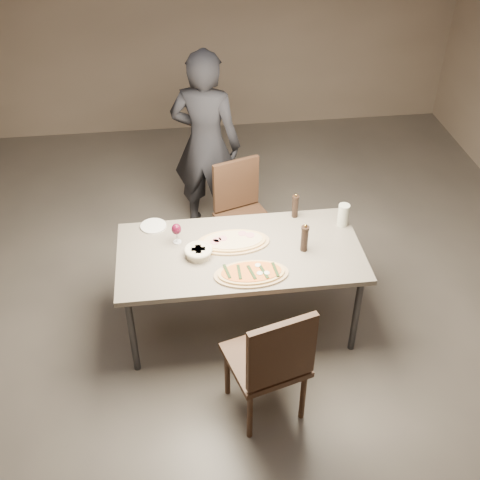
{
  "coord_description": "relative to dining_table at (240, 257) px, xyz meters",
  "views": [
    {
      "loc": [
        -0.43,
        -3.42,
        3.51
      ],
      "look_at": [
        0.0,
        0.0,
        0.85
      ],
      "focal_mm": 45.0,
      "sensor_mm": 36.0,
      "label": 1
    }
  ],
  "objects": [
    {
      "name": "oil_dish",
      "position": [
        0.15,
        -0.24,
        0.07
      ],
      "size": [
        0.14,
        0.14,
        0.02
      ],
      "rotation": [
        0.0,
        0.0,
        -0.17
      ],
      "color": "white",
      "rests_on": "dining_table"
    },
    {
      "name": "chair_far",
      "position": [
        0.12,
        0.87,
        -0.17
      ],
      "size": [
        0.56,
        0.56,
        0.94
      ],
      "rotation": [
        0.0,
        0.0,
        3.46
      ],
      "color": "#3B2619",
      "rests_on": "ground"
    },
    {
      "name": "dining_table",
      "position": [
        0.0,
        0.0,
        0.0
      ],
      "size": [
        1.8,
        0.9,
        0.75
      ],
      "color": "slate",
      "rests_on": "ground"
    },
    {
      "name": "chair_near",
      "position": [
        0.09,
        -0.9,
        -0.13
      ],
      "size": [
        0.59,
        0.59,
        1.01
      ],
      "rotation": [
        0.0,
        0.0,
        0.28
      ],
      "color": "#3B2619",
      "rests_on": "ground"
    },
    {
      "name": "side_plate",
      "position": [
        -0.63,
        0.38,
        0.06
      ],
      "size": [
        0.2,
        0.2,
        0.01
      ],
      "rotation": [
        0.0,
        0.0,
        0.29
      ],
      "color": "white",
      "rests_on": "dining_table"
    },
    {
      "name": "diner",
      "position": [
        -0.14,
        1.4,
        0.19
      ],
      "size": [
        0.75,
        0.62,
        1.77
      ],
      "primitive_type": "imported",
      "rotation": [
        0.0,
        0.0,
        2.78
      ],
      "color": "black",
      "rests_on": "ground"
    },
    {
      "name": "ham_pizza",
      "position": [
        -0.04,
        0.1,
        0.07
      ],
      "size": [
        0.55,
        0.31,
        0.04
      ],
      "rotation": [
        0.0,
        0.0,
        -0.27
      ],
      "color": "tan",
      "rests_on": "dining_table"
    },
    {
      "name": "pepper_mill_left",
      "position": [
        0.48,
        0.38,
        0.16
      ],
      "size": [
        0.05,
        0.05,
        0.21
      ],
      "rotation": [
        0.0,
        0.0,
        0.41
      ],
      "color": "black",
      "rests_on": "dining_table"
    },
    {
      "name": "pepper_mill_right",
      "position": [
        0.47,
        -0.05,
        0.17
      ],
      "size": [
        0.06,
        0.06,
        0.23
      ],
      "rotation": [
        0.0,
        0.0,
        -0.26
      ],
      "color": "black",
      "rests_on": "dining_table"
    },
    {
      "name": "bread_basket",
      "position": [
        -0.31,
        -0.03,
        0.1
      ],
      "size": [
        0.21,
        0.21,
        0.07
      ],
      "rotation": [
        0.0,
        0.0,
        -0.09
      ],
      "color": "beige",
      "rests_on": "dining_table"
    },
    {
      "name": "room",
      "position": [
        0.0,
        0.0,
        0.71
      ],
      "size": [
        7.0,
        7.0,
        7.0
      ],
      "color": "#5B554E",
      "rests_on": "ground"
    },
    {
      "name": "wine_glass",
      "position": [
        -0.45,
        0.16,
        0.17
      ],
      "size": [
        0.07,
        0.07,
        0.16
      ],
      "rotation": [
        0.0,
        0.0,
        0.34
      ],
      "color": "silver",
      "rests_on": "dining_table"
    },
    {
      "name": "carafe",
      "position": [
        0.83,
        0.23,
        0.15
      ],
      "size": [
        0.09,
        0.09,
        0.18
      ],
      "rotation": [
        0.0,
        0.0,
        0.33
      ],
      "color": "silver",
      "rests_on": "dining_table"
    },
    {
      "name": "zucchini_pizza",
      "position": [
        0.05,
        -0.28,
        0.07
      ],
      "size": [
        0.53,
        0.29,
        0.05
      ],
      "rotation": [
        0.0,
        0.0,
        -0.03
      ],
      "color": "tan",
      "rests_on": "dining_table"
    }
  ]
}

